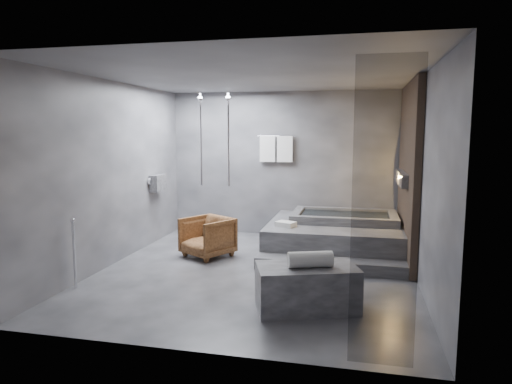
# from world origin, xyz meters

# --- Properties ---
(room) EXTENTS (5.00, 5.04, 2.82)m
(room) POSITION_xyz_m (0.40, 0.24, 1.73)
(room) COLOR #313134
(room) RESTS_ON ground
(tub_deck) EXTENTS (2.20, 2.00, 0.50)m
(tub_deck) POSITION_xyz_m (1.05, 1.45, 0.25)
(tub_deck) COLOR #373639
(tub_deck) RESTS_ON ground
(tub_step) EXTENTS (2.20, 0.36, 0.18)m
(tub_step) POSITION_xyz_m (1.05, 0.27, 0.09)
(tub_step) COLOR #373639
(tub_step) RESTS_ON ground
(concrete_bench) EXTENTS (1.28, 0.96, 0.51)m
(concrete_bench) POSITION_xyz_m (0.88, -1.23, 0.26)
(concrete_bench) COLOR #38383B
(concrete_bench) RESTS_ON ground
(driftwood_chair) EXTENTS (0.97, 0.97, 0.65)m
(driftwood_chair) POSITION_xyz_m (-0.96, 0.65, 0.33)
(driftwood_chair) COLOR #402210
(driftwood_chair) RESTS_ON ground
(rolled_towel) EXTENTS (0.54, 0.34, 0.18)m
(rolled_towel) POSITION_xyz_m (0.92, -1.27, 0.60)
(rolled_towel) COLOR silver
(rolled_towel) RESTS_ON concrete_bench
(deck_towel) EXTENTS (0.36, 0.31, 0.08)m
(deck_towel) POSITION_xyz_m (0.29, 0.93, 0.54)
(deck_towel) COLOR silver
(deck_towel) RESTS_ON tub_deck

